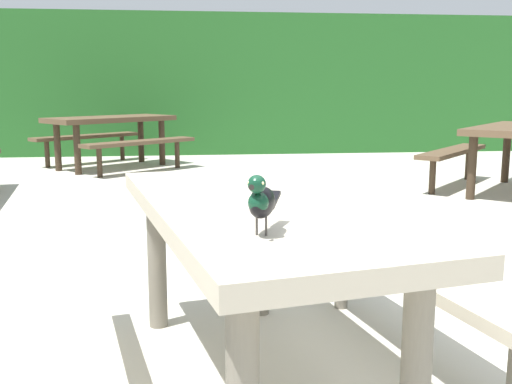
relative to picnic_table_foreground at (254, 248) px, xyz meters
name	(u,v)px	position (x,y,z in m)	size (l,w,h in m)	color
hedge_wall	(209,85)	(0.19, 8.89, 0.64)	(28.00, 1.59, 2.40)	#235B23
picnic_table_foreground	(254,248)	(0.00, 0.00, 0.00)	(1.99, 2.02, 0.74)	#B2A893
bird_grackle	(261,201)	(-0.04, -0.53, 0.29)	(0.14, 0.27, 0.18)	black
picnic_table_mid_left	(111,129)	(-1.32, 6.62, 0.00)	(2.39, 2.38, 0.74)	brown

